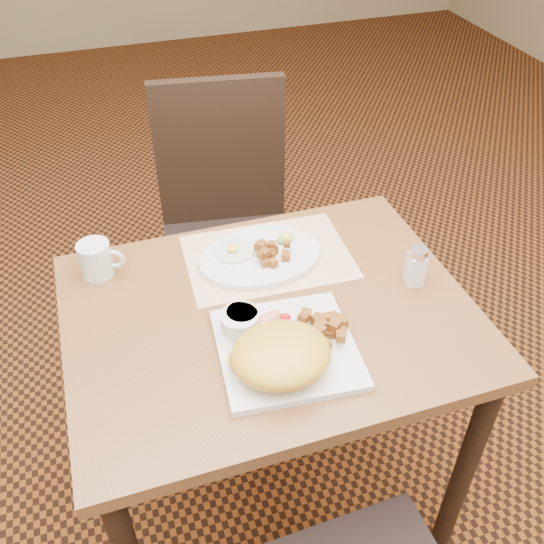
{
  "coord_description": "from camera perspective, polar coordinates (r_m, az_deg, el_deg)",
  "views": [
    {
      "loc": [
        -0.3,
        -0.93,
        1.68
      ],
      "look_at": [
        0.02,
        0.05,
        0.82
      ],
      "focal_mm": 40.0,
      "sensor_mm": 36.0,
      "label": 1
    }
  ],
  "objects": [
    {
      "name": "home_fries_sq",
      "position": [
        1.28,
        5.02,
        -5.18
      ],
      "size": [
        0.1,
        0.11,
        0.04
      ],
      "color": "#8F4F17",
      "rests_on": "plate_square"
    },
    {
      "name": "plate_oval",
      "position": [
        1.48,
        -1.1,
        1.43
      ],
      "size": [
        0.32,
        0.24,
        0.02
      ],
      "primitive_type": null,
      "rotation": [
        0.0,
        0.0,
        0.06
      ],
      "color": "silver",
      "rests_on": "placemat"
    },
    {
      "name": "garnish_ov",
      "position": [
        1.52,
        1.29,
        3.23
      ],
      "size": [
        0.05,
        0.04,
        0.02
      ],
      "color": "#387223",
      "rests_on": "plate_oval"
    },
    {
      "name": "coffee_mug",
      "position": [
        1.48,
        -16.18,
        1.14
      ],
      "size": [
        0.11,
        0.08,
        0.09
      ],
      "color": "silver",
      "rests_on": "table"
    },
    {
      "name": "plate_square",
      "position": [
        1.26,
        1.39,
        -7.24
      ],
      "size": [
        0.3,
        0.3,
        0.02
      ],
      "primitive_type": "cube",
      "rotation": [
        0.0,
        0.0,
        -0.09
      ],
      "color": "silver",
      "rests_on": "table"
    },
    {
      "name": "fried_egg",
      "position": [
        1.49,
        -3.6,
        2.06
      ],
      "size": [
        0.1,
        0.1,
        0.02
      ],
      "color": "white",
      "rests_on": "plate_oval"
    },
    {
      "name": "home_fries_ov",
      "position": [
        1.46,
        -0.28,
        1.88
      ],
      "size": [
        0.09,
        0.1,
        0.04
      ],
      "color": "#8F4F17",
      "rests_on": "plate_oval"
    },
    {
      "name": "hollandaise_mound",
      "position": [
        1.19,
        0.76,
        -7.86
      ],
      "size": [
        0.2,
        0.18,
        0.07
      ],
      "color": "gold",
      "rests_on": "plate_square"
    },
    {
      "name": "placemat",
      "position": [
        1.5,
        -0.4,
        1.43
      ],
      "size": [
        0.41,
        0.3,
        0.0
      ],
      "primitive_type": "cube",
      "rotation": [
        0.0,
        0.0,
        -0.05
      ],
      "color": "white",
      "rests_on": "table"
    },
    {
      "name": "ramekin",
      "position": [
        1.27,
        -3.07,
        -4.69
      ],
      "size": [
        0.08,
        0.08,
        0.04
      ],
      "color": "silver",
      "rests_on": "plate_square"
    },
    {
      "name": "ground",
      "position": [
        1.95,
        -0.15,
        -19.88
      ],
      "size": [
        8.0,
        8.0,
        0.0
      ],
      "primitive_type": "plane",
      "color": "black",
      "rests_on": "ground"
    },
    {
      "name": "salt_shaker",
      "position": [
        1.43,
        13.4,
        0.59
      ],
      "size": [
        0.05,
        0.05,
        0.1
      ],
      "color": "white",
      "rests_on": "table"
    },
    {
      "name": "garnish_sq",
      "position": [
        1.3,
        0.22,
        -4.33
      ],
      "size": [
        0.08,
        0.05,
        0.03
      ],
      "color": "#387223",
      "rests_on": "plate_square"
    },
    {
      "name": "chair_far",
      "position": [
        2.01,
        -4.27,
        5.02
      ],
      "size": [
        0.48,
        0.49,
        0.97
      ],
      "rotation": [
        0.0,
        0.0,
        2.99
      ],
      "color": "black",
      "rests_on": "ground"
    },
    {
      "name": "table",
      "position": [
        1.43,
        -0.19,
        -6.83
      ],
      "size": [
        0.9,
        0.7,
        0.75
      ],
      "color": "brown",
      "rests_on": "ground"
    }
  ]
}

